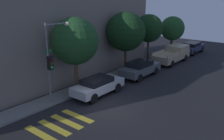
# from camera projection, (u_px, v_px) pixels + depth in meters

# --- Properties ---
(ground_plane) EXTENTS (60.00, 60.00, 0.00)m
(ground_plane) POSITION_uv_depth(u_px,v_px,m) (108.00, 109.00, 16.77)
(ground_plane) COLOR black
(sidewalk) EXTENTS (26.00, 1.66, 0.14)m
(sidewalk) POSITION_uv_depth(u_px,v_px,m) (68.00, 93.00, 19.17)
(sidewalk) COLOR slate
(sidewalk) RESTS_ON ground
(building_row) EXTENTS (26.00, 6.00, 7.15)m
(building_row) POSITION_uv_depth(u_px,v_px,m) (31.00, 42.00, 20.70)
(building_row) COLOR slate
(building_row) RESTS_ON ground
(crosswalk) EXTENTS (3.19, 2.60, 0.00)m
(crosswalk) POSITION_uv_depth(u_px,v_px,m) (60.00, 124.00, 14.71)
(crosswalk) COLOR gold
(crosswalk) RESTS_ON ground
(traffic_light_pole) EXTENTS (2.34, 0.56, 5.64)m
(traffic_light_pole) POSITION_uv_depth(u_px,v_px,m) (54.00, 53.00, 16.58)
(traffic_light_pole) COLOR slate
(traffic_light_pole) RESTS_ON ground
(sedan_near_corner) EXTENTS (4.37, 1.75, 1.40)m
(sedan_near_corner) POSITION_uv_depth(u_px,v_px,m) (98.00, 85.00, 18.82)
(sedan_near_corner) COLOR #B7BABF
(sedan_near_corner) RESTS_ON ground
(sedan_middle) EXTENTS (4.55, 1.89, 1.47)m
(sedan_middle) POSITION_uv_depth(u_px,v_px,m) (140.00, 68.00, 23.18)
(sedan_middle) COLOR #4C5156
(sedan_middle) RESTS_ON ground
(pickup_truck) EXTENTS (5.56, 2.06, 1.74)m
(pickup_truck) POSITION_uv_depth(u_px,v_px,m) (173.00, 54.00, 28.22)
(pickup_truck) COLOR tan
(pickup_truck) RESTS_ON ground
(sedan_far_end) EXTENTS (4.55, 1.74, 1.42)m
(sedan_far_end) POSITION_uv_depth(u_px,v_px,m) (192.00, 47.00, 32.61)
(sedan_far_end) COLOR #2D3351
(sedan_far_end) RESTS_ON ground
(tree_near_corner) EXTENTS (3.57, 3.57, 5.83)m
(tree_near_corner) POSITION_uv_depth(u_px,v_px,m) (75.00, 41.00, 18.52)
(tree_near_corner) COLOR brown
(tree_near_corner) RESTS_ON ground
(tree_midblock) EXTENTS (3.69, 3.69, 5.89)m
(tree_midblock) POSITION_uv_depth(u_px,v_px,m) (126.00, 32.00, 23.32)
(tree_midblock) COLOR #42301E
(tree_midblock) RESTS_ON ground
(tree_far_end) EXTENTS (2.98, 2.98, 5.42)m
(tree_far_end) POSITION_uv_depth(u_px,v_px,m) (149.00, 28.00, 26.47)
(tree_far_end) COLOR #42301E
(tree_far_end) RESTS_ON ground
(tree_behind_truck) EXTENTS (2.97, 2.97, 4.84)m
(tree_behind_truck) POSITION_uv_depth(u_px,v_px,m) (172.00, 29.00, 30.90)
(tree_behind_truck) COLOR brown
(tree_behind_truck) RESTS_ON ground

